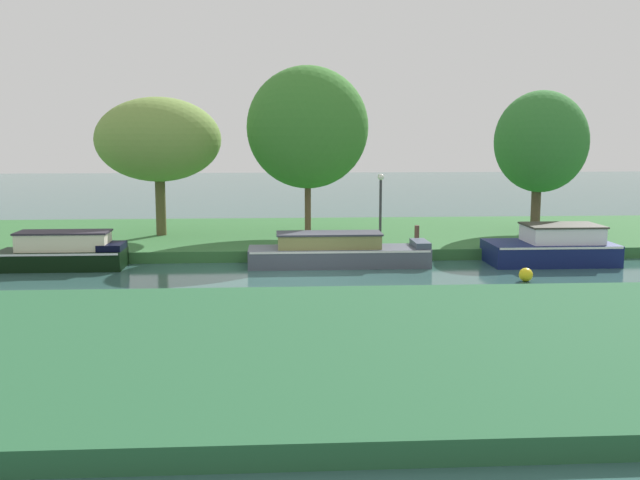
# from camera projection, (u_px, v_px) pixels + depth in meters

# --- Properties ---
(ground_plane) EXTENTS (120.00, 120.00, 0.00)m
(ground_plane) POSITION_uv_depth(u_px,v_px,m) (300.00, 273.00, 23.60)
(ground_plane) COLOR #315853
(riverbank_far) EXTENTS (72.00, 10.00, 0.40)m
(riverbank_far) POSITION_uv_depth(u_px,v_px,m) (294.00, 236.00, 30.48)
(riverbank_far) COLOR #316833
(riverbank_far) RESTS_ON ground_plane
(riverbank_near) EXTENTS (72.00, 10.00, 0.40)m
(riverbank_near) POSITION_uv_depth(u_px,v_px,m) (315.00, 348.00, 14.68)
(riverbank_near) COLOR #255B36
(riverbank_near) RESTS_ON ground_plane
(slate_barge) EXTENTS (6.17, 1.60, 1.16)m
(slate_barge) POSITION_uv_depth(u_px,v_px,m) (338.00, 252.00, 24.79)
(slate_barge) COLOR #484D5B
(slate_barge) RESTS_ON ground_plane
(navy_narrowboat) EXTENTS (4.32, 2.21, 1.37)m
(navy_narrowboat) POSITION_uv_depth(u_px,v_px,m) (552.00, 247.00, 25.24)
(navy_narrowboat) COLOR #101A50
(navy_narrowboat) RESTS_ON ground_plane
(black_cruiser) EXTENTS (4.12, 1.53, 1.27)m
(black_cruiser) POSITION_uv_depth(u_px,v_px,m) (64.00, 252.00, 24.23)
(black_cruiser) COLOR black
(black_cruiser) RESTS_ON ground_plane
(willow_tree_left) EXTENTS (5.02, 3.64, 5.54)m
(willow_tree_left) POSITION_uv_depth(u_px,v_px,m) (158.00, 140.00, 28.80)
(willow_tree_left) COLOR brown
(willow_tree_left) RESTS_ON riverbank_far
(willow_tree_centre) EXTENTS (4.90, 3.75, 6.79)m
(willow_tree_centre) POSITION_uv_depth(u_px,v_px,m) (308.00, 128.00, 29.03)
(willow_tree_centre) COLOR brown
(willow_tree_centre) RESTS_ON riverbank_far
(willow_tree_right) EXTENTS (3.88, 3.55, 5.87)m
(willow_tree_right) POSITION_uv_depth(u_px,v_px,m) (541.00, 142.00, 30.00)
(willow_tree_right) COLOR brown
(willow_tree_right) RESTS_ON riverbank_far
(lamp_post) EXTENTS (0.24, 0.24, 2.61)m
(lamp_post) POSITION_uv_depth(u_px,v_px,m) (381.00, 199.00, 27.26)
(lamp_post) COLOR #333338
(lamp_post) RESTS_ON riverbank_far
(mooring_post_near) EXTENTS (0.17, 0.17, 0.81)m
(mooring_post_near) POSITION_uv_depth(u_px,v_px,m) (417.00, 237.00, 26.20)
(mooring_post_near) COLOR brown
(mooring_post_near) RESTS_ON riverbank_far
(mooring_post_far) EXTENTS (0.20, 0.20, 0.66)m
(mooring_post_far) POSITION_uv_depth(u_px,v_px,m) (301.00, 240.00, 25.96)
(mooring_post_far) COLOR brown
(mooring_post_far) RESTS_ON riverbank_far
(channel_buoy) EXTENTS (0.42, 0.42, 0.42)m
(channel_buoy) POSITION_uv_depth(u_px,v_px,m) (526.00, 275.00, 22.20)
(channel_buoy) COLOR yellow
(channel_buoy) RESTS_ON ground_plane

